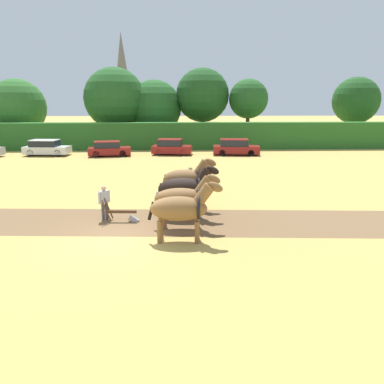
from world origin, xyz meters
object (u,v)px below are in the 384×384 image
farmer_beside_team (190,180)px  parked_car_center_left (109,149)px  tree_far_right (356,101)px  parked_car_center_right (235,147)px  tree_center (154,108)px  tree_left (17,107)px  church_spire (122,79)px  draft_horse_trail_right (186,179)px  tree_center_left (115,98)px  draft_horse_trail_left (185,188)px  plow (124,215)px  farmer_at_plow (104,200)px  tree_right (248,99)px  parked_car_center (171,147)px  tree_center_right (203,95)px  draft_horse_lead_right (184,198)px  draft_horse_lead_left (182,208)px  parked_car_left (46,148)px

farmer_beside_team → parked_car_center_left: bearing=164.0°
tree_far_right → parked_car_center_right: bearing=-146.5°
tree_center → tree_left: bearing=-176.3°
church_spire → draft_horse_trail_right: size_ratio=6.46×
parked_car_center_left → church_spire: bearing=87.3°
tree_center_left → draft_horse_trail_left: tree_center_left is taller
plow → parked_car_center_left: (-4.11, 20.24, 0.37)m
draft_horse_trail_left → farmer_at_plow: bearing=-172.9°
tree_right → parked_car_center_left: size_ratio=1.85×
tree_right → parked_car_center_right: (-2.83, -9.01, -4.63)m
parked_car_center → farmer_beside_team: bearing=-78.5°
tree_center_right → parked_car_center_left: tree_center_right is taller
tree_right → tree_far_right: size_ratio=0.95×
draft_horse_lead_right → church_spire: bearing=103.4°
draft_horse_trail_right → parked_car_center_right: (5.35, 18.47, -0.70)m
tree_left → farmer_at_plow: (15.30, -29.56, -3.55)m
church_spire → draft_horse_lead_left: (10.27, -61.77, -7.99)m
parked_car_center_right → tree_center: bearing=134.8°
draft_horse_lead_right → tree_far_right: bearing=59.2°
tree_center_left → parked_car_center_left: size_ratio=2.17×
church_spire → tree_center_right: bearing=-65.1°
tree_right → church_spire: (-18.75, 29.78, 3.91)m
church_spire → draft_horse_trail_left: (10.46, -58.77, -7.94)m
draft_horse_trail_right → farmer_beside_team: (0.30, 2.08, -0.47)m
tree_left → tree_center: 15.97m
tree_center_left → plow: tree_center_left is taller
tree_center_right → tree_right: bearing=-10.0°
farmer_beside_team → tree_far_right: bearing=101.4°
draft_horse_lead_right → plow: (-2.58, 0.92, -0.97)m
plow → tree_left: bearing=122.1°
parked_car_center_right → parked_car_left: bearing=-175.3°
tree_left → parked_car_center_right: tree_left is taller
draft_horse_lead_right → draft_horse_trail_right: 3.02m
tree_center_right → farmer_at_plow: (-6.47, -30.15, -4.93)m
tree_left → tree_center_right: size_ratio=0.85×
tree_right → draft_horse_trail_right: bearing=-106.6°
church_spire → farmer_beside_team: (10.86, -55.18, -8.31)m
plow → parked_car_center_right: 22.11m
farmer_at_plow → parked_car_center_left: bearing=138.8°
draft_horse_trail_right → farmer_at_plow: 4.09m
draft_horse_lead_right → tree_left: bearing=125.0°
draft_horse_trail_left → farmer_at_plow: draft_horse_trail_left is taller
church_spire → farmer_beside_team: church_spire is taller
tree_far_right → church_spire: bearing=140.0°
farmer_at_plow → parked_car_center_left: size_ratio=0.37×
tree_left → plow: (16.20, -29.93, -4.10)m
tree_left → tree_center: size_ratio=1.00×
tree_center_left → parked_car_left: bearing=-120.5°
church_spire → parked_car_center_left: church_spire is taller
tree_center_left → tree_right: bearing=-1.7°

